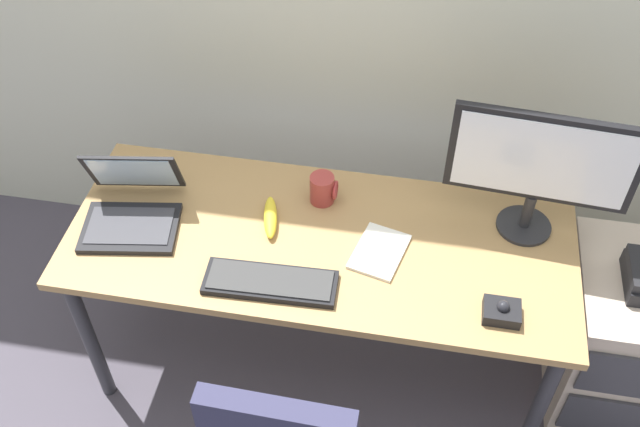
% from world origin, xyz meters
% --- Properties ---
extents(ground_plane, '(8.00, 8.00, 0.00)m').
position_xyz_m(ground_plane, '(0.00, 0.00, 0.00)').
color(ground_plane, '#4B4550').
extents(desk, '(1.66, 0.68, 0.71)m').
position_xyz_m(desk, '(0.00, 0.00, 0.63)').
color(desk, '#A7804D').
rests_on(desk, ground).
extents(file_cabinet, '(0.42, 0.53, 0.61)m').
position_xyz_m(file_cabinet, '(1.08, 0.09, 0.31)').
color(file_cabinet, beige).
rests_on(file_cabinet, ground).
extents(monitor_main, '(0.57, 0.18, 0.46)m').
position_xyz_m(monitor_main, '(0.65, 0.17, 0.99)').
color(monitor_main, '#262628').
rests_on(monitor_main, desk).
extents(keyboard, '(0.41, 0.15, 0.03)m').
position_xyz_m(keyboard, '(-0.12, -0.21, 0.72)').
color(keyboard, black).
rests_on(keyboard, desk).
extents(laptop, '(0.35, 0.36, 0.22)m').
position_xyz_m(laptop, '(-0.63, -0.02, 0.76)').
color(laptop, black).
rests_on(laptop, desk).
extents(trackball_mouse, '(0.11, 0.09, 0.07)m').
position_xyz_m(trackball_mouse, '(0.58, -0.21, 0.73)').
color(trackball_mouse, black).
rests_on(trackball_mouse, desk).
extents(coffee_mug, '(0.09, 0.08, 0.11)m').
position_xyz_m(coffee_mug, '(-0.02, 0.18, 0.76)').
color(coffee_mug, '#9C3631').
rests_on(coffee_mug, desk).
extents(paper_notepad, '(0.19, 0.24, 0.01)m').
position_xyz_m(paper_notepad, '(0.20, -0.03, 0.72)').
color(paper_notepad, white).
rests_on(paper_notepad, desk).
extents(banana, '(0.09, 0.20, 0.04)m').
position_xyz_m(banana, '(-0.18, 0.05, 0.73)').
color(banana, yellow).
rests_on(banana, desk).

